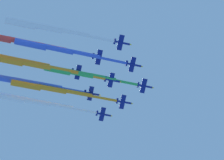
{
  "coord_description": "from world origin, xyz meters",
  "views": [
    {
      "loc": [
        -120.5,
        -17.8,
        -38.6
      ],
      "look_at": [
        0.0,
        0.0,
        184.9
      ],
      "focal_mm": 73.04,
      "sensor_mm": 36.0,
      "label": 1
    }
  ],
  "objects": [
    {
      "name": "jet_port_mid",
      "position": [
        -15.76,
        41.12,
        184.57
      ],
      "size": [
        30.11,
        69.56,
        4.33
      ],
      "color": "navy"
    },
    {
      "name": "jet_starboard_outer",
      "position": [
        -5.39,
        48.54,
        185.89
      ],
      "size": [
        25.9,
        61.01,
        4.3
      ],
      "color": "navy"
    },
    {
      "name": "jet_port_outer",
      "position": [
        -36.15,
        29.45,
        184.39
      ],
      "size": [
        27.7,
        64.55,
        4.24
      ],
      "color": "navy"
    },
    {
      "name": "jet_starboard_mid",
      "position": [
        7.46,
        46.13,
        185.01
      ],
      "size": [
        28.17,
        64.34,
        4.31
      ],
      "color": "navy"
    },
    {
      "name": "jet_trail_port",
      "position": [
        -29.69,
        44.55,
        185.85
      ],
      "size": [
        29.46,
        67.79,
        4.27
      ],
      "color": "navy"
    },
    {
      "name": "jet_port_inner",
      "position": [
        -0.08,
        34.62,
        183.34
      ],
      "size": [
        28.08,
        66.59,
        4.31
      ],
      "color": "navy"
    },
    {
      "name": "jet_trail_starboard",
      "position": [
        -20.06,
        52.13,
        186.21
      ],
      "size": [
        26.37,
        59.49,
        4.24
      ],
      "color": "navy"
    },
    {
      "name": "jet_lead",
      "position": [
        -6.37,
        17.06,
        185.19
      ],
      "size": [
        26.05,
        59.61,
        4.33
      ],
      "color": "navy"
    },
    {
      "name": "jet_starboard_inner",
      "position": [
        -22.99,
        26.67,
        185.17
      ],
      "size": [
        29.52,
        67.33,
        4.32
      ],
      "color": "navy"
    }
  ]
}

